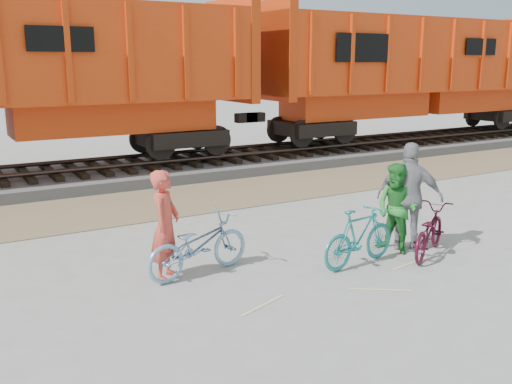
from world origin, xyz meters
The scene contains 11 objects.
ground centered at (0.00, 0.00, 0.00)m, with size 120.00×120.00×0.00m, color #9E9E99.
gravel_strip centered at (0.00, 5.50, 0.01)m, with size 120.00×3.00×0.02m, color #897655.
ballast_bed centered at (0.00, 9.00, 0.15)m, with size 120.00×4.00×0.30m, color slate.
track centered at (0.00, 9.00, 0.47)m, with size 120.00×2.60×0.24m.
hopper_car_right centered at (11.85, 9.00, 3.01)m, with size 14.00×3.13×4.65m.
bicycle_blue centered at (-1.26, 0.75, 0.49)m, with size 0.64×1.85×0.97m, color #79A6C9.
bicycle_teal centered at (1.22, -0.20, 0.49)m, with size 0.46×1.63×0.98m, color teal.
bicycle_maroon centered at (2.60, -0.41, 0.44)m, with size 0.58×1.67×0.88m, color #480C20.
person_solo centered at (-1.76, 0.85, 0.86)m, with size 0.63×0.41×1.72m, color #D04335.
person_man centered at (2.22, 0.00, 0.80)m, with size 0.77×0.60×1.59m, color #247D2D.
person_woman centered at (2.50, -0.01, 0.97)m, with size 1.14×0.47×1.95m, color gray.
Camera 1 is at (-4.78, -7.12, 3.32)m, focal length 40.00 mm.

